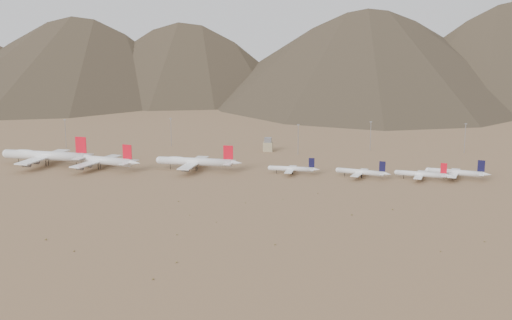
# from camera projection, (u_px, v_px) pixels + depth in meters

# --- Properties ---
(ground) EXTENTS (3000.00, 3000.00, 0.00)m
(ground) POSITION_uv_depth(u_px,v_px,m) (209.00, 182.00, 443.34)
(ground) COLOR #94704C
(ground) RESTS_ON ground
(mountain_ridge) EXTENTS (4400.00, 1000.00, 300.00)m
(mountain_ridge) POSITION_uv_depth(u_px,v_px,m) (289.00, 8.00, 1291.51)
(mountain_ridge) COLOR brown
(mountain_ridge) RESTS_ON ground
(widebody_west) EXTENTS (80.43, 62.45, 23.96)m
(widebody_west) POSITION_uv_depth(u_px,v_px,m) (46.00, 155.00, 493.92)
(widebody_west) COLOR white
(widebody_west) RESTS_ON ground
(widebody_centre) EXTENTS (67.32, 53.35, 20.59)m
(widebody_centre) POSITION_uv_depth(u_px,v_px,m) (98.00, 160.00, 482.30)
(widebody_centre) COLOR white
(widebody_centre) RESTS_ON ground
(widebody_east) EXTENTS (66.86, 51.72, 19.88)m
(widebody_east) POSITION_uv_depth(u_px,v_px,m) (195.00, 162.00, 477.70)
(widebody_east) COLOR white
(widebody_east) RESTS_ON ground
(narrowbody_a) EXTENTS (38.16, 27.55, 12.60)m
(narrowbody_a) POSITION_uv_depth(u_px,v_px,m) (293.00, 169.00, 465.50)
(narrowbody_a) COLOR white
(narrowbody_a) RESTS_ON ground
(narrowbody_b) EXTENTS (38.75, 28.86, 13.27)m
(narrowbody_b) POSITION_uv_depth(u_px,v_px,m) (362.00, 172.00, 453.37)
(narrowbody_b) COLOR white
(narrowbody_b) RESTS_ON ground
(narrowbody_c) EXTENTS (39.13, 28.84, 13.16)m
(narrowbody_c) POSITION_uv_depth(u_px,v_px,m) (422.00, 174.00, 446.68)
(narrowbody_c) COLOR white
(narrowbody_c) RESTS_ON ground
(narrowbody_d) EXTENTS (43.52, 32.24, 14.76)m
(narrowbody_d) POSITION_uv_depth(u_px,v_px,m) (457.00, 173.00, 449.80)
(narrowbody_d) COLOR white
(narrowbody_d) RESTS_ON ground
(control_tower) EXTENTS (8.00, 8.00, 12.00)m
(control_tower) POSITION_uv_depth(u_px,v_px,m) (268.00, 145.00, 556.02)
(control_tower) COLOR tan
(control_tower) RESTS_ON ground
(mast_far_west) EXTENTS (2.00, 0.60, 25.70)m
(mast_far_west) POSITION_uv_depth(u_px,v_px,m) (65.00, 132.00, 571.13)
(mast_far_west) COLOR gray
(mast_far_west) RESTS_ON ground
(mast_west) EXTENTS (2.00, 0.60, 25.70)m
(mast_west) POSITION_uv_depth(u_px,v_px,m) (171.00, 131.00, 578.84)
(mast_west) COLOR gray
(mast_west) RESTS_ON ground
(mast_centre) EXTENTS (2.00, 0.60, 25.70)m
(mast_centre) POSITION_uv_depth(u_px,v_px,m) (298.00, 138.00, 539.46)
(mast_centre) COLOR gray
(mast_centre) RESTS_ON ground
(mast_east) EXTENTS (2.00, 0.60, 25.70)m
(mast_east) POSITION_uv_depth(u_px,v_px,m) (371.00, 134.00, 558.09)
(mast_east) COLOR gray
(mast_east) RESTS_ON ground
(mast_far_east) EXTENTS (2.00, 0.60, 25.70)m
(mast_far_east) POSITION_uv_depth(u_px,v_px,m) (465.00, 137.00, 546.09)
(mast_far_east) COLOR gray
(mast_far_east) RESTS_ON ground
(desert_scrub) EXTENTS (405.10, 165.10, 0.91)m
(desert_scrub) POSITION_uv_depth(u_px,v_px,m) (181.00, 223.00, 345.79)
(desert_scrub) COLOR brown
(desert_scrub) RESTS_ON ground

